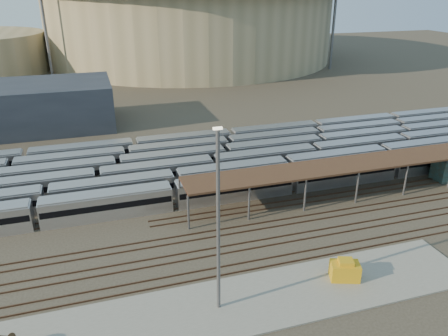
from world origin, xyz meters
The scene contains 12 objects.
ground centered at (0.00, 0.00, 0.00)m, with size 420.00×420.00×0.00m, color #383026.
apron centered at (-5.00, -15.00, 0.10)m, with size 50.00×9.00×0.20m, color gray.
subway_trains centered at (-0.16, 18.50, 1.80)m, with size 127.68×23.90×3.60m.
inspection_shed centered at (22.00, 4.00, 4.98)m, with size 60.30×6.00×5.30m.
empty_tracks centered at (0.00, -5.00, 0.09)m, with size 170.00×9.62×0.18m.
stadium centered at (25.00, 140.00, 16.47)m, with size 124.00×124.00×32.50m.
service_building centered at (-35.00, 55.00, 5.00)m, with size 42.00×20.00×10.00m, color #1E232D.
floodlight_0 centered at (-30.00, 110.00, 20.65)m, with size 4.00×1.00×38.40m.
floodlight_2 centered at (70.00, 100.00, 20.65)m, with size 4.00×1.00×38.40m.
floodlight_3 centered at (-10.00, 160.00, 20.65)m, with size 4.00×1.00×38.40m.
yard_light_pole centered at (-8.61, -14.75, 9.84)m, with size 0.80×0.36×19.12m.
yellow_equipment centered at (6.05, -14.51, 1.18)m, with size 3.15×1.97×1.97m, color #C28F12.
Camera 1 is at (-18.60, -48.61, 30.66)m, focal length 35.00 mm.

